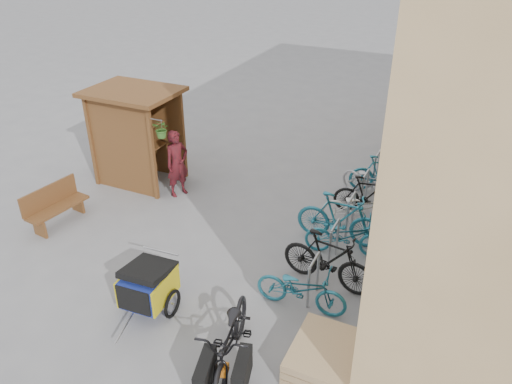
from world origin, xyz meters
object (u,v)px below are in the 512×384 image
at_px(person_kiosk, 177,164).
at_px(bike_5, 368,195).
at_px(cargo_bike, 231,342).
at_px(bike_1, 328,260).
at_px(bike_0, 301,288).
at_px(bike_2, 346,236).
at_px(bench, 55,205).
at_px(bike_7, 382,174).
at_px(child_trailer, 148,284).
at_px(bike_6, 371,182).
at_px(shopping_carts, 420,136).
at_px(kiosk, 133,123).
at_px(bike_3, 340,219).
at_px(bike_4, 362,208).
at_px(pallet_stack, 326,357).

height_order(person_kiosk, bike_5, person_kiosk).
relative_size(cargo_bike, bike_1, 1.23).
height_order(bike_0, bike_2, bike_2).
xyz_separation_m(bench, bike_7, (6.17, 4.50, 0.01)).
relative_size(child_trailer, person_kiosk, 0.98).
distance_m(bike_5, bike_6, 0.76).
relative_size(bike_5, bike_6, 0.96).
xyz_separation_m(shopping_carts, bike_7, (-0.50, -2.45, -0.15)).
bearing_deg(cargo_bike, kiosk, 123.28).
height_order(shopping_carts, bike_3, bike_3).
relative_size(bike_0, bike_4, 0.93).
height_order(kiosk, bike_2, kiosk).
bearing_deg(bike_5, bike_0, 165.73).
bearing_deg(bike_6, child_trailer, 175.40).
bearing_deg(pallet_stack, bike_5, 96.65).
xyz_separation_m(pallet_stack, person_kiosk, (-4.93, 3.67, 0.61)).
bearing_deg(bike_7, shopping_carts, -30.03).
relative_size(kiosk, bike_0, 1.55).
distance_m(kiosk, bike_3, 5.59).
distance_m(bike_1, bike_3, 1.46).
distance_m(person_kiosk, bike_1, 4.69).
xyz_separation_m(person_kiosk, bike_2, (4.37, -0.71, -0.40)).
distance_m(child_trailer, person_kiosk, 4.11).
bearing_deg(bike_5, kiosk, 88.04).
distance_m(bike_0, bike_7, 4.83).
xyz_separation_m(pallet_stack, child_trailer, (-3.16, -0.02, 0.31)).
distance_m(bike_3, bike_7, 2.59).
relative_size(person_kiosk, bike_6, 1.03).
xyz_separation_m(kiosk, bike_3, (5.48, -0.53, -1.00)).
distance_m(pallet_stack, bike_2, 3.02).
distance_m(person_kiosk, bike_4, 4.43).
bearing_deg(bike_1, bike_2, 5.53).
height_order(kiosk, bike_0, kiosk).
xyz_separation_m(bike_4, bike_7, (0.04, 1.80, 0.02)).
relative_size(bike_1, bike_4, 1.04).
height_order(child_trailer, person_kiosk, person_kiosk).
distance_m(bike_1, bike_2, 1.08).
xyz_separation_m(person_kiosk, bike_6, (4.28, 1.78, -0.40)).
height_order(child_trailer, bike_7, bike_7).
xyz_separation_m(child_trailer, bike_3, (2.36, 3.37, 0.03)).
height_order(bike_2, bike_7, bike_7).
bearing_deg(shopping_carts, bike_5, -98.54).
relative_size(person_kiosk, bike_1, 0.92).
bearing_deg(bike_6, bike_4, -155.21).
relative_size(child_trailer, bike_3, 0.88).
height_order(child_trailer, bike_0, child_trailer).
distance_m(shopping_carts, bike_1, 6.49).
bearing_deg(shopping_carts, bike_7, -101.60).
bearing_deg(person_kiosk, bike_6, -43.42).
distance_m(bike_5, bike_7, 1.21).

